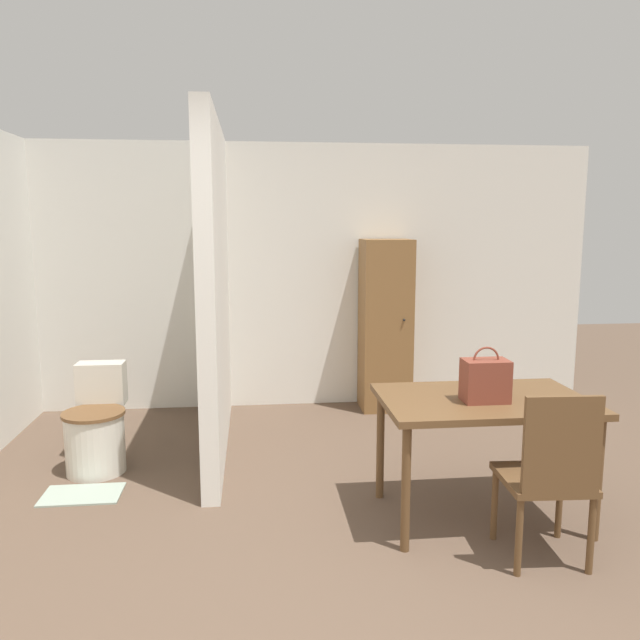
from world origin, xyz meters
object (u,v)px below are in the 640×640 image
at_px(dining_table, 483,410).
at_px(wooden_chair, 550,472).
at_px(handbag, 485,380).
at_px(toilet, 96,429).
at_px(wooden_cabinet, 385,325).

distance_m(dining_table, wooden_chair, 0.59).
xyz_separation_m(wooden_chair, handbag, (-0.18, 0.46, 0.37)).
height_order(toilet, wooden_cabinet, wooden_cabinet).
relative_size(wooden_chair, toilet, 1.27).
height_order(dining_table, wooden_cabinet, wooden_cabinet).
bearing_deg(wooden_chair, wooden_cabinet, 98.42).
xyz_separation_m(wooden_chair, wooden_cabinet, (-0.26, 2.81, 0.30)).
height_order(handbag, wooden_cabinet, wooden_cabinet).
bearing_deg(toilet, wooden_chair, -30.60).
height_order(wooden_chair, wooden_cabinet, wooden_cabinet).
bearing_deg(wooden_cabinet, dining_table, -87.42).
bearing_deg(handbag, wooden_cabinet, 91.86).
distance_m(wooden_chair, handbag, 0.62).
height_order(dining_table, toilet, dining_table).
relative_size(handbag, wooden_cabinet, 0.20).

